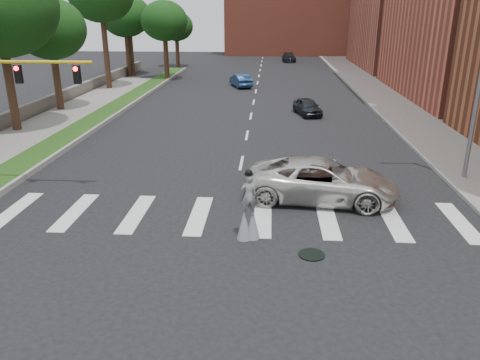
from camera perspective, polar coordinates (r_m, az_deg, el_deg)
ground_plane at (r=17.98m, az=-1.41°, el=-5.74°), size 160.00×160.00×0.00m
grass_median at (r=39.15m, az=-15.90°, el=7.91°), size 2.00×60.00×0.25m
median_curb at (r=38.81m, az=-14.43°, el=7.97°), size 0.20×60.00×0.28m
sidewalk_left at (r=31.59m, az=-26.91°, el=3.66°), size 4.00×60.00×0.18m
sidewalk_right at (r=43.27m, az=18.61°, el=8.68°), size 5.00×90.00×0.18m
stone_wall at (r=42.99m, az=-22.10°, el=8.82°), size 0.50×56.00×1.10m
manhole at (r=16.20m, az=8.71°, el=-8.98°), size 0.90×0.90×0.04m
building_backdrop at (r=94.24m, az=6.89°, el=20.57°), size 26.00×14.00×18.00m
streetlight at (r=24.22m, az=27.08°, el=10.97°), size 2.05×0.20×9.00m
traffic_signal at (r=22.50m, az=-26.73°, el=8.54°), size 5.30×0.23×6.20m
stilt_performer at (r=16.71m, az=1.04°, el=-4.09°), size 0.83×0.61×2.65m
suv_crossing at (r=20.47m, az=9.96°, el=-0.06°), size 6.73×3.69×1.79m
car_near at (r=37.72m, az=8.21°, el=8.85°), size 2.44×4.09×1.30m
car_mid at (r=51.49m, az=0.09°, el=12.06°), size 2.83×4.56×1.42m
car_far at (r=78.04m, az=5.98°, el=14.64°), size 2.22×4.86×1.38m
tree_3 at (r=40.89m, az=-22.12°, el=16.65°), size 5.50×5.50×8.80m
tree_5 at (r=61.94m, az=-13.85°, el=18.80°), size 5.91×5.91×9.67m
tree_6 at (r=56.91m, az=-9.22°, el=18.56°), size 5.31×5.31×8.94m
tree_7 at (r=70.71m, az=-7.77°, el=18.03°), size 4.79×4.79×7.70m
tree_8 at (r=62.28m, az=-13.43°, el=18.87°), size 5.55×5.55×9.56m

